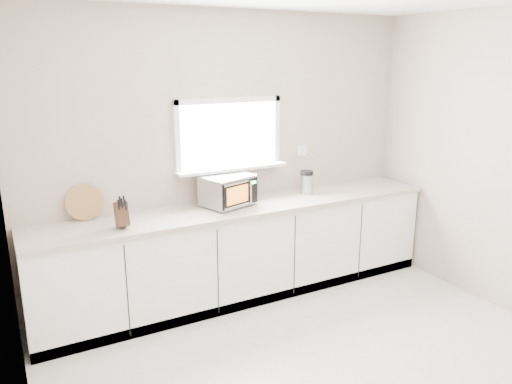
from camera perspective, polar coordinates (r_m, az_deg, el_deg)
back_wall at (r=4.86m, az=-3.16°, el=4.42°), size 4.00×0.17×2.70m
cabinets at (r=4.86m, az=-1.50°, el=-6.91°), size 3.92×0.60×0.88m
countertop at (r=4.70m, az=-1.49°, el=-1.74°), size 3.92×0.64×0.04m
microwave at (r=4.65m, az=-3.21°, el=0.22°), size 0.53×0.47×0.29m
knife_block at (r=4.19m, az=-15.12°, el=-2.40°), size 0.10×0.19×0.28m
cutting_board at (r=4.47m, az=-19.01°, el=-1.12°), size 0.31×0.07×0.31m
coffee_grinder at (r=5.10m, az=5.78°, el=1.15°), size 0.17×0.17×0.24m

